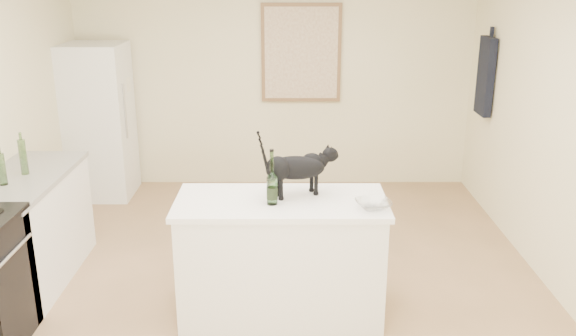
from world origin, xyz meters
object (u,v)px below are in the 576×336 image
(fridge, at_px, (98,121))
(wine_bottle, at_px, (272,180))
(glass_bowl, at_px, (373,205))
(black_cat, at_px, (295,171))

(fridge, distance_m, wine_bottle, 3.31)
(fridge, xyz_separation_m, glass_bowl, (2.68, -2.72, 0.08))
(black_cat, distance_m, wine_bottle, 0.23)
(fridge, distance_m, black_cat, 3.28)
(wine_bottle, relative_size, glass_bowl, 1.47)
(fridge, distance_m, glass_bowl, 3.82)
(fridge, xyz_separation_m, wine_bottle, (1.99, -2.63, 0.22))
(black_cat, xyz_separation_m, wine_bottle, (-0.16, -0.17, -0.02))
(black_cat, height_order, glass_bowl, black_cat)
(glass_bowl, bearing_deg, black_cat, 154.57)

